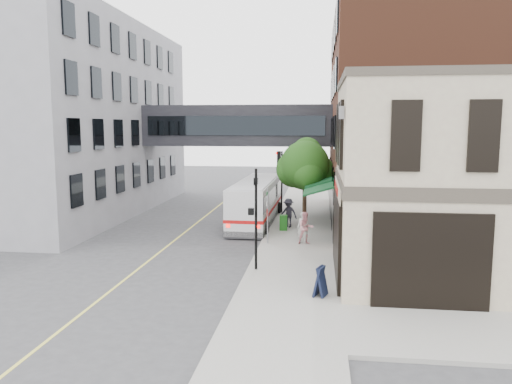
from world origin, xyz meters
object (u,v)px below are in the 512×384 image
(pedestrian_b, at_px, (306,228))
(pedestrian_a, at_px, (303,228))
(pedestrian_c, at_px, (288,213))
(newspaper_box, at_px, (283,223))
(bus, at_px, (256,200))
(sandwich_board, at_px, (321,281))

(pedestrian_b, bearing_deg, pedestrian_a, 129.22)
(pedestrian_c, height_order, newspaper_box, pedestrian_c)
(pedestrian_a, relative_size, newspaper_box, 1.83)
(pedestrian_b, distance_m, pedestrian_c, 4.53)
(bus, distance_m, pedestrian_b, 7.16)
(bus, bearing_deg, pedestrian_c, -39.48)
(pedestrian_a, xyz_separation_m, newspaper_box, (-1.29, 3.31, -0.39))
(sandwich_board, bearing_deg, pedestrian_c, 118.03)
(bus, relative_size, pedestrian_c, 5.79)
(sandwich_board, bearing_deg, pedestrian_a, 115.53)
(bus, height_order, sandwich_board, bus)
(bus, xyz_separation_m, pedestrian_b, (3.47, -6.23, -0.56))
(pedestrian_c, relative_size, newspaper_box, 1.96)
(newspaper_box, height_order, sandwich_board, sandwich_board)
(newspaper_box, distance_m, sandwich_board, 11.94)
(newspaper_box, xyz_separation_m, sandwich_board, (2.24, -11.73, 0.10))
(pedestrian_a, bearing_deg, pedestrian_b, -19.62)
(pedestrian_a, relative_size, sandwich_board, 1.50)
(pedestrian_a, xyz_separation_m, pedestrian_b, (0.16, -0.11, 0.02))
(pedestrian_a, height_order, newspaper_box, pedestrian_a)
(pedestrian_b, xyz_separation_m, sandwich_board, (0.80, -8.30, -0.30))
(pedestrian_a, height_order, sandwich_board, pedestrian_a)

